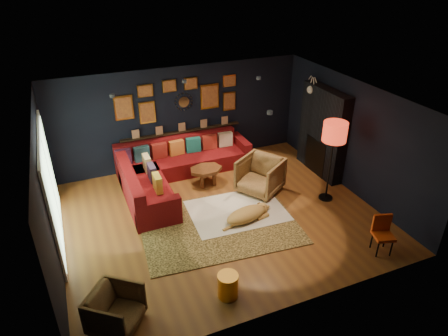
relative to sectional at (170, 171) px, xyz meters
name	(u,v)px	position (x,y,z in m)	size (l,w,h in m)	color
floor	(221,216)	(0.61, -1.81, -0.32)	(6.50, 6.50, 0.00)	brown
room_walls	(221,150)	(0.61, -1.81, 1.27)	(6.50, 6.50, 6.50)	black
sectional	(170,171)	(0.00, 0.00, 0.00)	(3.41, 2.69, 0.86)	maroon
ledge	(182,131)	(0.61, 0.87, 0.60)	(3.20, 0.12, 0.04)	black
gallery_wall	(179,98)	(0.60, 0.91, 1.48)	(3.15, 0.04, 1.02)	gold
sunburst_mirror	(184,102)	(0.71, 0.91, 1.38)	(0.47, 0.16, 0.47)	silver
fireplace	(322,135)	(3.71, -0.91, 0.70)	(0.31, 1.60, 2.20)	black
deer_head	(317,89)	(3.75, -0.41, 1.73)	(0.50, 0.28, 0.45)	white
sliding_door	(51,189)	(-2.60, -1.21, 0.78)	(0.06, 2.80, 2.20)	white
ceiling_spots	(206,91)	(0.61, -1.01, 2.24)	(3.30, 2.50, 0.06)	black
shag_rug	(237,211)	(0.99, -1.79, -0.31)	(2.05, 1.49, 0.03)	silver
leopard_rug	(219,225)	(0.44, -2.11, -0.31)	(3.19, 2.28, 0.02)	tan
coffee_table	(206,171)	(0.79, -0.42, 0.03)	(0.85, 0.66, 0.41)	brown
pouf	(146,187)	(-0.68, -0.31, -0.13)	(0.50, 0.50, 0.32)	maroon
armchair_left	(115,308)	(-1.94, -3.86, 0.04)	(0.70, 0.66, 0.72)	tan
armchair_right	(260,174)	(1.84, -1.22, 0.14)	(0.91, 0.85, 0.93)	tan
gold_stool	(228,285)	(-0.15, -3.95, -0.10)	(0.35, 0.35, 0.44)	gold
orange_chair	(382,231)	(2.98, -4.00, 0.12)	(0.44, 0.44, 0.76)	black
floor_lamp	(335,135)	(3.11, -2.09, 1.28)	(0.52, 0.52, 1.89)	black
dog	(246,212)	(1.02, -2.19, -0.10)	(1.31, 0.64, 0.41)	tan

